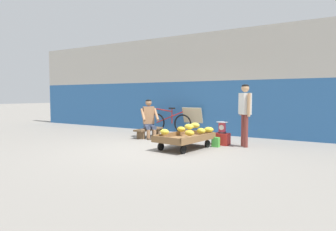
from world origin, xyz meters
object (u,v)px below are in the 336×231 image
Objects in this scene: plastic_crate at (222,139)px; weighing_scale at (222,127)px; low_bench at (149,131)px; sign_board at (193,120)px; bicycle_near_left at (169,122)px; banana_cart at (185,139)px; customer_adult at (245,108)px; shopping_bag at (216,142)px; vendor_seated at (149,119)px.

weighing_scale reaches higher than plastic_crate.
low_bench is 1.73m from sign_board.
banana_cart is at bearing -51.96° from bicycle_near_left.
sign_board reaches higher than plastic_crate.
bicycle_near_left is (-0.05, 1.29, 0.15)m from low_bench.
customer_adult is (0.57, 0.03, 0.50)m from weighing_scale.
shopping_bag is at bearing -36.63° from bicycle_near_left.
sign_board is at bearing 143.21° from customer_adult.
vendor_seated is 1.32× the size of sign_board.
shopping_bag is (-0.59, -0.39, -0.83)m from customer_adult.
plastic_crate is 2.84m from bicycle_near_left.
customer_adult is at bearing -36.79° from sign_board.
sign_board is 0.57× the size of customer_adult.
weighing_scale is at bearing -2.03° from vendor_seated.
sign_board is (0.65, 1.62, -0.14)m from vendor_seated.
plastic_crate is (2.39, -0.14, -0.05)m from low_bench.
low_bench is at bearing 176.58° from weighing_scale.
bicycle_near_left is at bearing 143.37° from shopping_bag.
bicycle_near_left is at bearing 128.04° from banana_cart.
bicycle_near_left reaches higher than plastic_crate.
plastic_crate is at bearing -3.39° from low_bench.
banana_cart is 0.82m from shopping_bag.
plastic_crate is 0.42× the size of sign_board.
banana_cart is 1.34× the size of vendor_seated.
sign_board is at bearing 19.52° from bicycle_near_left.
vendor_seated reaches higher than bicycle_near_left.
sign_board is (0.71, 1.56, 0.23)m from low_bench.
banana_cart is 1.00× the size of customer_adult.
sign_board is at bearing 112.72° from banana_cart.
low_bench is at bearing 167.83° from shopping_bag.
banana_cart is 1.15m from weighing_scale.
customer_adult reaches higher than banana_cart.
weighing_scale is (2.39, -0.14, 0.25)m from low_bench.
bicycle_near_left is at bearing 154.98° from customer_adult.
banana_cart is 1.38× the size of low_bench.
weighing_scale is at bearing -177.30° from customer_adult.
plastic_crate is 0.98m from customer_adult.
bicycle_near_left is (-2.44, 1.43, 0.20)m from plastic_crate.
sign_board is at bearing 65.41° from low_bench.
customer_adult is (0.57, 0.03, 0.80)m from plastic_crate.
bicycle_near_left is at bearing 149.61° from weighing_scale.
customer_adult reaches higher than vendor_seated.
bicycle_near_left is 0.82m from sign_board.
sign_board is at bearing 128.58° from shopping_bag.
plastic_crate is 2.40m from sign_board.
plastic_crate is at bearing 90.00° from weighing_scale.
vendor_seated is (0.06, -0.06, 0.37)m from low_bench.
banana_cart is 2.16m from low_bench.
low_bench is at bearing 176.61° from plastic_crate.
weighing_scale is at bearing -3.42° from low_bench.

